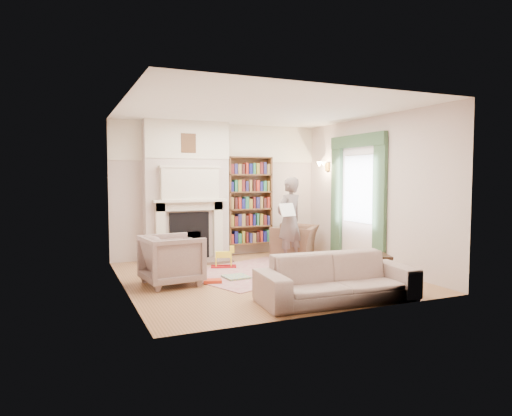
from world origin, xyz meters
name	(u,v)px	position (x,y,z in m)	size (l,w,h in m)	color
floor	(262,277)	(0.00, 0.00, 0.00)	(4.50, 4.50, 0.00)	brown
ceiling	(262,109)	(0.00, 0.00, 2.80)	(4.50, 4.50, 0.00)	white
wall_back	(219,190)	(0.00, 2.25, 1.40)	(4.50, 4.50, 0.00)	beige
wall_front	(337,201)	(0.00, -2.25, 1.40)	(4.50, 4.50, 0.00)	beige
wall_left	(123,196)	(-2.25, 0.00, 1.40)	(4.50, 4.50, 0.00)	beige
wall_right	(372,192)	(2.25, 0.00, 1.40)	(4.50, 4.50, 0.00)	beige
fireplace	(187,192)	(-0.75, 2.05, 1.39)	(1.70, 0.58, 2.80)	beige
bookcase	(249,200)	(0.65, 2.12, 1.18)	(1.00, 0.24, 1.85)	brown
window	(358,189)	(2.23, 0.40, 1.45)	(0.02, 0.90, 1.30)	silver
curtain_left	(380,204)	(2.20, -0.30, 1.20)	(0.07, 0.32, 2.40)	#2E472F
curtain_right	(337,200)	(2.20, 1.10, 1.20)	(0.07, 0.32, 2.40)	#2E472F
pelmet	(357,141)	(2.19, 0.40, 2.38)	(0.09, 1.70, 0.24)	#2E472F
wall_sconce	(320,167)	(2.03, 1.50, 1.90)	(0.20, 0.24, 0.24)	gold
rug	(256,272)	(0.04, 0.36, 0.01)	(2.41, 1.85, 0.01)	tan
armchair_reading	(295,241)	(1.45, 1.52, 0.33)	(1.00, 0.87, 0.65)	brown
armchair_left	(172,260)	(-1.53, 0.04, 0.39)	(0.84, 0.87, 0.79)	#A39A87
sofa	(337,278)	(0.33, -1.78, 0.32)	(2.17, 0.85, 0.63)	#B6AE96
man_reading	(289,220)	(1.00, 0.92, 0.84)	(0.61, 0.40, 1.68)	#5E4F4B
newspaper	(287,210)	(0.85, 0.72, 1.06)	(0.37, 0.02, 0.26)	white
coffee_table	(367,269)	(1.35, -1.07, 0.23)	(0.70, 0.45, 0.45)	#302111
paraffin_heater	(186,252)	(-0.97, 1.30, 0.28)	(0.24, 0.24, 0.55)	#B2B6BB
rocking_horse	(224,257)	(-0.36, 0.94, 0.20)	(0.47, 0.19, 0.41)	yellow
board_game	(236,277)	(-0.45, 0.03, 0.03)	(0.39, 0.39, 0.03)	#D4DB4D
game_box_lid	(213,281)	(-0.92, -0.14, 0.04)	(0.29, 0.19, 0.05)	#B42F14
comic_annuals	(282,279)	(0.19, -0.38, 0.02)	(0.49, 0.50, 0.02)	red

